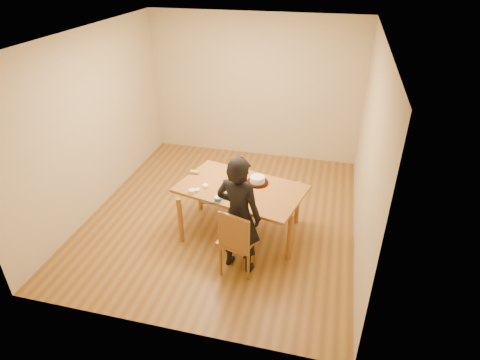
% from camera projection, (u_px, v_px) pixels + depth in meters
% --- Properties ---
extents(room_shell, '(4.00, 4.50, 2.70)m').
position_uv_depth(room_shell, '(228.00, 126.00, 5.92)').
color(room_shell, brown).
rests_on(room_shell, ground).
extents(dining_table, '(1.89, 1.38, 0.04)m').
position_uv_depth(dining_table, '(241.00, 189.00, 5.57)').
color(dining_table, brown).
rests_on(dining_table, floor).
extents(dining_chair, '(0.52, 0.52, 0.04)m').
position_uv_depth(dining_chair, '(238.00, 241.00, 5.02)').
color(dining_chair, brown).
rests_on(dining_chair, floor).
extents(cake_plate, '(0.31, 0.31, 0.02)m').
position_uv_depth(cake_plate, '(257.00, 182.00, 5.66)').
color(cake_plate, '#B1200B').
rests_on(cake_plate, dining_table).
extents(cake, '(0.21, 0.21, 0.07)m').
position_uv_depth(cake, '(257.00, 180.00, 5.63)').
color(cake, white).
rests_on(cake, cake_plate).
extents(frosting_dome, '(0.21, 0.21, 0.03)m').
position_uv_depth(frosting_dome, '(258.00, 177.00, 5.61)').
color(frosting_dome, white).
rests_on(frosting_dome, cake).
extents(frosting_tub, '(0.08, 0.08, 0.07)m').
position_uv_depth(frosting_tub, '(218.00, 199.00, 5.23)').
color(frosting_tub, white).
rests_on(frosting_tub, dining_table).
extents(frosting_lid, '(0.09, 0.09, 0.01)m').
position_uv_depth(frosting_lid, '(223.00, 198.00, 5.31)').
color(frosting_lid, '#183A9F').
rests_on(frosting_lid, dining_table).
extents(frosting_dollop, '(0.04, 0.04, 0.02)m').
position_uv_depth(frosting_dollop, '(223.00, 197.00, 5.31)').
color(frosting_dollop, white).
rests_on(frosting_dollop, frosting_lid).
extents(ramekin_green, '(0.08, 0.08, 0.04)m').
position_uv_depth(ramekin_green, '(197.00, 190.00, 5.46)').
color(ramekin_green, white).
rests_on(ramekin_green, dining_table).
extents(ramekin_yellow, '(0.08, 0.08, 0.04)m').
position_uv_depth(ramekin_yellow, '(205.00, 186.00, 5.56)').
color(ramekin_yellow, white).
rests_on(ramekin_yellow, dining_table).
extents(ramekin_multi, '(0.09, 0.09, 0.04)m').
position_uv_depth(ramekin_multi, '(192.00, 191.00, 5.43)').
color(ramekin_multi, white).
rests_on(ramekin_multi, dining_table).
extents(candy_box_pink, '(0.14, 0.08, 0.02)m').
position_uv_depth(candy_box_pink, '(195.00, 173.00, 5.89)').
color(candy_box_pink, '#E83694').
rests_on(candy_box_pink, dining_table).
extents(candy_box_green, '(0.13, 0.07, 0.02)m').
position_uv_depth(candy_box_green, '(194.00, 172.00, 5.89)').
color(candy_box_green, '#33951B').
rests_on(candy_box_green, candy_box_pink).
extents(spatula, '(0.16, 0.06, 0.01)m').
position_uv_depth(spatula, '(208.00, 203.00, 5.21)').
color(spatula, black).
rests_on(spatula, dining_table).
extents(person, '(0.65, 0.50, 1.60)m').
position_uv_depth(person, '(239.00, 215.00, 4.89)').
color(person, black).
rests_on(person, floor).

